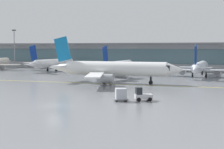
# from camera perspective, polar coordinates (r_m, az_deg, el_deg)

# --- Properties ---
(ground_plane) EXTENTS (400.00, 400.00, 0.00)m
(ground_plane) POSITION_cam_1_polar(r_m,az_deg,el_deg) (50.05, -9.35, -4.99)
(ground_plane) COLOR slate
(taxiway_centreline_stripe) EXTENTS (109.74, 8.23, 0.01)m
(taxiway_centreline_stripe) POSITION_cam_1_polar(r_m,az_deg,el_deg) (77.54, 0.04, -1.56)
(taxiway_centreline_stripe) COLOR yellow
(taxiway_centreline_stripe) RESTS_ON ground_plane
(terminal_concourse) EXTENTS (190.12, 11.00, 9.60)m
(terminal_concourse) POSITION_cam_1_polar(r_m,az_deg,el_deg) (124.68, 10.04, 2.94)
(terminal_concourse) COLOR #9EA3A8
(terminal_concourse) RESTS_ON ground_plane
(gate_airplane_1) EXTENTS (24.74, 26.74, 8.85)m
(gate_airplane_1) POSITION_cam_1_polar(r_m,az_deg,el_deg) (120.74, -9.43, 1.83)
(gate_airplane_1) COLOR white
(gate_airplane_1) RESTS_ON ground_plane
(gate_airplane_2) EXTENTS (24.28, 26.01, 8.64)m
(gate_airplane_2) POSITION_cam_1_polar(r_m,az_deg,el_deg) (105.92, 1.08, 1.48)
(gate_airplane_2) COLOR silver
(gate_airplane_2) RESTS_ON ground_plane
(gate_airplane_3) EXTENTS (24.85, 26.71, 8.85)m
(gate_airplane_3) POSITION_cam_1_polar(r_m,az_deg,el_deg) (99.47, 14.11, 1.18)
(gate_airplane_3) COLOR silver
(gate_airplane_3) RESTS_ON ground_plane
(taxiing_regional_jet) EXTENTS (32.36, 30.02, 10.72)m
(taxiing_regional_jet) POSITION_cam_1_polar(r_m,az_deg,el_deg) (79.24, 0.29, 0.90)
(taxiing_regional_jet) COLOR white
(taxiing_regional_jet) RESTS_ON ground_plane
(baggage_tug) EXTENTS (2.95, 2.53, 2.10)m
(baggage_tug) POSITION_cam_1_polar(r_m,az_deg,el_deg) (53.71, 4.92, -3.34)
(baggage_tug) COLOR silver
(baggage_tug) RESTS_ON ground_plane
(cargo_dolly_lead) EXTENTS (2.61, 2.41, 1.94)m
(cargo_dolly_lead) POSITION_cam_1_polar(r_m,az_deg,el_deg) (53.12, 1.45, -3.23)
(cargo_dolly_lead) COLOR #595B60
(cargo_dolly_lead) RESTS_ON ground_plane
(apron_light_mast_0) EXTENTS (1.80, 0.36, 15.00)m
(apron_light_mast_0) POSITION_cam_1_polar(r_m,az_deg,el_deg) (144.38, -15.61, 4.35)
(apron_light_mast_0) COLOR gray
(apron_light_mast_0) RESTS_ON ground_plane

